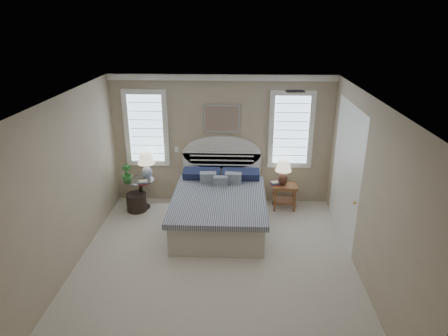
% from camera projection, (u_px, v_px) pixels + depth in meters
% --- Properties ---
extents(floor, '(4.50, 5.00, 0.01)m').
position_uv_depth(floor, '(215.00, 268.00, 6.38)').
color(floor, beige).
rests_on(floor, ground).
extents(ceiling, '(4.50, 5.00, 0.01)m').
position_uv_depth(ceiling, '(213.00, 100.00, 5.40)').
color(ceiling, white).
rests_on(ceiling, wall_back).
extents(wall_back, '(4.50, 0.02, 2.70)m').
position_uv_depth(wall_back, '(222.00, 140.00, 8.22)').
color(wall_back, tan).
rests_on(wall_back, floor).
extents(wall_left, '(0.02, 5.00, 2.70)m').
position_uv_depth(wall_left, '(64.00, 188.00, 5.98)').
color(wall_left, tan).
rests_on(wall_left, floor).
extents(wall_right, '(0.02, 5.00, 2.70)m').
position_uv_depth(wall_right, '(368.00, 193.00, 5.80)').
color(wall_right, tan).
rests_on(wall_right, floor).
extents(crown_molding, '(4.50, 0.08, 0.12)m').
position_uv_depth(crown_molding, '(222.00, 77.00, 7.71)').
color(crown_molding, white).
rests_on(crown_molding, wall_back).
extents(hvac_vent, '(0.30, 0.20, 0.02)m').
position_uv_depth(hvac_vent, '(295.00, 91.00, 6.11)').
color(hvac_vent, '#B2B2B2').
rests_on(hvac_vent, ceiling).
extents(switch_plate, '(0.08, 0.01, 0.12)m').
position_uv_depth(switch_plate, '(176.00, 149.00, 8.31)').
color(switch_plate, white).
rests_on(switch_plate, wall_back).
extents(window_left, '(0.90, 0.06, 1.60)m').
position_uv_depth(window_left, '(146.00, 128.00, 8.17)').
color(window_left, silver).
rests_on(window_left, wall_back).
extents(window_right, '(0.90, 0.06, 1.60)m').
position_uv_depth(window_right, '(291.00, 130.00, 8.05)').
color(window_right, silver).
rests_on(window_right, wall_back).
extents(painting, '(0.74, 0.04, 0.58)m').
position_uv_depth(painting, '(222.00, 119.00, 8.01)').
color(painting, silver).
rests_on(painting, wall_back).
extents(closet_door, '(0.02, 1.80, 2.40)m').
position_uv_depth(closet_door, '(346.00, 172.00, 6.97)').
color(closet_door, white).
rests_on(closet_door, floor).
extents(bed, '(1.72, 2.28, 1.47)m').
position_uv_depth(bed, '(220.00, 205.00, 7.60)').
color(bed, '#B8B3A2').
rests_on(bed, floor).
extents(side_table_left, '(0.56, 0.56, 0.63)m').
position_uv_depth(side_table_left, '(141.00, 191.00, 8.21)').
color(side_table_left, black).
rests_on(side_table_left, floor).
extents(nightstand_right, '(0.50, 0.40, 0.53)m').
position_uv_depth(nightstand_right, '(284.00, 191.00, 8.19)').
color(nightstand_right, brown).
rests_on(nightstand_right, floor).
extents(floor_pot, '(0.53, 0.53, 0.37)m').
position_uv_depth(floor_pot, '(137.00, 202.00, 8.17)').
color(floor_pot, black).
rests_on(floor_pot, floor).
extents(lamp_left, '(0.44, 0.44, 0.56)m').
position_uv_depth(lamp_left, '(146.00, 163.00, 8.08)').
color(lamp_left, silver).
rests_on(lamp_left, side_table_left).
extents(lamp_right, '(0.39, 0.39, 0.53)m').
position_uv_depth(lamp_right, '(283.00, 170.00, 8.03)').
color(lamp_right, black).
rests_on(lamp_right, nightstand_right).
extents(potted_plant, '(0.23, 0.23, 0.38)m').
position_uv_depth(potted_plant, '(127.00, 174.00, 7.93)').
color(potted_plant, '#427A30').
rests_on(potted_plant, side_table_left).
extents(books_left, '(0.20, 0.15, 0.08)m').
position_uv_depth(books_left, '(143.00, 183.00, 7.90)').
color(books_left, maroon).
rests_on(books_left, side_table_left).
extents(books_right, '(0.20, 0.16, 0.07)m').
position_uv_depth(books_right, '(275.00, 183.00, 8.12)').
color(books_right, maroon).
rests_on(books_right, nightstand_right).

